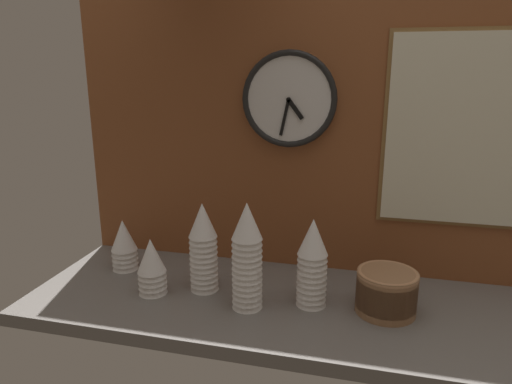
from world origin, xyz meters
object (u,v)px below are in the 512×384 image
object	(u,v)px
cup_stack_center	(247,256)
cup_stack_center_left	(204,247)
bowl_stack_right	(386,291)
cup_stack_left	(152,266)
cup_stack_center_right	(312,263)
wall_clock	(289,99)
menu_board	(467,131)
cup_stack_far_left	(124,245)

from	to	relation	value
cup_stack_center	cup_stack_center_left	distance (m)	0.18
bowl_stack_right	cup_stack_center	bearing A→B (deg)	-170.01
cup_stack_left	cup_stack_center_left	size ratio (longest dim) A/B	0.63
cup_stack_center_right	wall_clock	world-z (taller)	wall_clock
cup_stack_left	cup_stack_center	size ratio (longest dim) A/B	0.56
menu_board	bowl_stack_right	bearing A→B (deg)	-129.58
cup_stack_center	wall_clock	distance (m)	0.52
cup_stack_left	menu_board	xyz separation A→B (m)	(0.90, 0.30, 0.40)
cup_stack_far_left	cup_stack_center	size ratio (longest dim) A/B	0.56
wall_clock	menu_board	distance (m)	0.54
menu_board	cup_stack_far_left	bearing A→B (deg)	-171.09
cup_stack_far_left	wall_clock	distance (m)	0.74
bowl_stack_right	wall_clock	size ratio (longest dim) A/B	0.56
cup_stack_center_left	bowl_stack_right	distance (m)	0.55
cup_stack_center	wall_clock	world-z (taller)	wall_clock
cup_stack_center_right	wall_clock	xyz separation A→B (m)	(-0.12, 0.25, 0.44)
cup_stack_left	bowl_stack_right	world-z (taller)	cup_stack_left
cup_stack_center_right	cup_stack_far_left	world-z (taller)	cup_stack_center_right
cup_stack_far_left	bowl_stack_right	size ratio (longest dim) A/B	1.04
bowl_stack_right	menu_board	world-z (taller)	menu_board
cup_stack_center	cup_stack_center_left	world-z (taller)	cup_stack_center
wall_clock	cup_stack_far_left	bearing A→B (deg)	-163.41
cup_stack_center_left	wall_clock	bearing A→B (deg)	46.98
cup_stack_left	menu_board	world-z (taller)	menu_board
cup_stack_far_left	cup_stack_left	bearing A→B (deg)	-38.73
cup_stack_left	wall_clock	world-z (taller)	wall_clock
cup_stack_center_right	wall_clock	distance (m)	0.52
bowl_stack_right	menu_board	distance (m)	0.53
cup_stack_far_left	menu_board	world-z (taller)	menu_board
cup_stack_left	cup_stack_far_left	bearing A→B (deg)	141.27
cup_stack_center_right	cup_stack_far_left	size ratio (longest dim) A/B	1.49
wall_clock	menu_board	xyz separation A→B (m)	(0.54, 0.01, -0.09)
cup_stack_left	menu_board	bearing A→B (deg)	18.74
cup_stack_center_right	bowl_stack_right	bearing A→B (deg)	2.51
cup_stack_center_right	cup_stack_center	size ratio (longest dim) A/B	0.83
cup_stack_center_left	menu_board	size ratio (longest dim) A/B	0.48
cup_stack_left	cup_stack_center_left	bearing A→B (deg)	23.83
cup_stack_center	cup_stack_far_left	bearing A→B (deg)	162.39
cup_stack_left	wall_clock	bearing A→B (deg)	39.28
cup_stack_center	bowl_stack_right	xyz separation A→B (m)	(0.39, 0.07, -0.09)
menu_board	cup_stack_center_left	bearing A→B (deg)	-162.29
cup_stack_left	wall_clock	size ratio (longest dim) A/B	0.58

